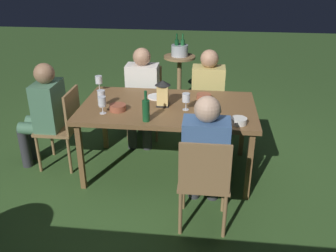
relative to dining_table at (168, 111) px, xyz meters
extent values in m
plane|color=#385B28|center=(0.00, 0.00, -0.70)|extent=(16.00, 16.00, 0.00)
cube|color=brown|center=(0.00, 0.00, 0.03)|extent=(1.75, 0.99, 0.04)
cube|color=brown|center=(-0.80, -0.43, -0.34)|extent=(0.05, 0.05, 0.71)
cube|color=brown|center=(0.80, -0.43, -0.34)|extent=(0.05, 0.05, 0.71)
cube|color=brown|center=(-0.80, 0.43, -0.34)|extent=(0.05, 0.05, 0.71)
cube|color=brown|center=(0.80, 0.43, -0.34)|extent=(0.05, 0.05, 0.71)
cube|color=#937047|center=(0.39, -0.82, -0.26)|extent=(0.42, 0.40, 0.03)
cube|color=#937047|center=(0.39, -1.00, -0.04)|extent=(0.40, 0.02, 0.42)
cylinder|color=#937047|center=(0.21, -0.65, -0.49)|extent=(0.03, 0.03, 0.42)
cylinder|color=#937047|center=(0.57, -0.65, -0.49)|extent=(0.03, 0.03, 0.42)
cylinder|color=#937047|center=(0.21, -0.99, -0.49)|extent=(0.03, 0.03, 0.42)
cylinder|color=#937047|center=(0.57, -0.99, -0.49)|extent=(0.03, 0.03, 0.42)
cube|color=white|center=(0.39, -0.76, 0.00)|extent=(0.38, 0.24, 0.50)
sphere|color=tan|center=(0.39, -0.76, 0.35)|extent=(0.21, 0.21, 0.21)
cylinder|color=white|center=(0.30, -0.62, -0.24)|extent=(0.13, 0.36, 0.13)
cylinder|color=white|center=(0.48, -0.62, -0.24)|extent=(0.13, 0.36, 0.13)
cylinder|color=#333338|center=(0.30, -0.46, -0.47)|extent=(0.11, 0.11, 0.45)
cylinder|color=#333338|center=(0.48, -0.46, -0.47)|extent=(0.11, 0.11, 0.45)
cube|color=#937047|center=(1.19, 0.00, -0.26)|extent=(0.40, 0.42, 0.03)
cube|color=#937047|center=(1.01, 0.00, -0.04)|extent=(0.03, 0.40, 0.42)
cylinder|color=#937047|center=(1.36, 0.18, -0.49)|extent=(0.03, 0.03, 0.42)
cylinder|color=#937047|center=(1.36, -0.18, -0.49)|extent=(0.03, 0.03, 0.42)
cylinder|color=#937047|center=(1.02, 0.18, -0.49)|extent=(0.03, 0.03, 0.42)
cylinder|color=#937047|center=(1.02, -0.18, -0.49)|extent=(0.03, 0.03, 0.42)
cube|color=#4C7A5B|center=(1.25, 0.00, 0.00)|extent=(0.24, 0.38, 0.50)
sphere|color=#997051|center=(1.25, 0.00, 0.35)|extent=(0.21, 0.21, 0.21)
cylinder|color=#4C7A5B|center=(1.39, 0.09, -0.24)|extent=(0.36, 0.13, 0.13)
cylinder|color=#4C7A5B|center=(1.39, -0.09, -0.24)|extent=(0.36, 0.13, 0.13)
cylinder|color=#333338|center=(1.55, 0.09, -0.47)|extent=(0.11, 0.11, 0.45)
cylinder|color=#333338|center=(1.55, -0.09, -0.47)|extent=(0.11, 0.11, 0.45)
cube|color=#937047|center=(-0.39, -0.82, -0.26)|extent=(0.42, 0.40, 0.03)
cube|color=#937047|center=(-0.39, -1.00, -0.04)|extent=(0.40, 0.02, 0.42)
cylinder|color=#937047|center=(-0.57, -0.65, -0.49)|extent=(0.03, 0.03, 0.42)
cylinder|color=#937047|center=(-0.21, -0.65, -0.49)|extent=(0.03, 0.03, 0.42)
cylinder|color=#937047|center=(-0.57, -0.99, -0.49)|extent=(0.03, 0.03, 0.42)
cylinder|color=#937047|center=(-0.21, -0.99, -0.49)|extent=(0.03, 0.03, 0.42)
cube|color=tan|center=(-0.39, -0.76, 0.00)|extent=(0.38, 0.24, 0.50)
sphere|color=tan|center=(-0.39, -0.76, 0.35)|extent=(0.21, 0.21, 0.21)
cylinder|color=tan|center=(-0.48, -0.62, -0.24)|extent=(0.13, 0.36, 0.13)
cylinder|color=tan|center=(-0.30, -0.62, -0.24)|extent=(0.13, 0.36, 0.13)
cylinder|color=#333338|center=(-0.48, -0.46, -0.47)|extent=(0.11, 0.11, 0.45)
cylinder|color=#333338|center=(-0.30, -0.46, -0.47)|extent=(0.11, 0.11, 0.45)
cube|color=#937047|center=(-0.39, 0.82, -0.26)|extent=(0.42, 0.40, 0.03)
cube|color=#937047|center=(-0.39, 1.00, -0.04)|extent=(0.40, 0.03, 0.42)
cylinder|color=#937047|center=(-0.21, 0.65, -0.49)|extent=(0.03, 0.03, 0.42)
cylinder|color=#937047|center=(-0.57, 0.65, -0.49)|extent=(0.03, 0.03, 0.42)
cylinder|color=#937047|center=(-0.21, 0.99, -0.49)|extent=(0.03, 0.03, 0.42)
cylinder|color=#937047|center=(-0.57, 0.99, -0.49)|extent=(0.03, 0.03, 0.42)
cube|color=#426699|center=(-0.39, 0.76, 0.00)|extent=(0.38, 0.24, 0.50)
sphere|color=#D1A889|center=(-0.39, 0.76, 0.35)|extent=(0.21, 0.21, 0.21)
cylinder|color=#426699|center=(-0.30, 0.62, -0.24)|extent=(0.13, 0.36, 0.13)
cylinder|color=#426699|center=(-0.48, 0.62, -0.24)|extent=(0.13, 0.36, 0.13)
cylinder|color=#333338|center=(-0.30, 0.46, -0.47)|extent=(0.11, 0.11, 0.45)
cylinder|color=#333338|center=(-0.48, 0.46, -0.47)|extent=(0.11, 0.11, 0.45)
cube|color=black|center=(0.05, 0.00, 0.06)|extent=(0.12, 0.12, 0.01)
cube|color=#F9D17A|center=(0.05, 0.00, 0.17)|extent=(0.11, 0.11, 0.20)
cone|color=black|center=(0.05, 0.00, 0.29)|extent=(0.15, 0.15, 0.05)
cylinder|color=#195128|center=(0.16, 0.39, 0.15)|extent=(0.07, 0.07, 0.20)
cylinder|color=#195128|center=(0.16, 0.39, 0.30)|extent=(0.03, 0.03, 0.09)
cylinder|color=silver|center=(-0.18, 0.08, 0.06)|extent=(0.06, 0.06, 0.00)
cylinder|color=silver|center=(-0.18, 0.08, 0.10)|extent=(0.01, 0.01, 0.08)
cylinder|color=silver|center=(-0.18, 0.08, 0.18)|extent=(0.08, 0.08, 0.08)
cylinder|color=maroon|center=(-0.18, 0.08, 0.16)|extent=(0.07, 0.07, 0.03)
cylinder|color=silver|center=(0.81, -0.36, 0.06)|extent=(0.06, 0.06, 0.00)
cylinder|color=silver|center=(0.81, -0.36, 0.10)|extent=(0.01, 0.01, 0.08)
cylinder|color=silver|center=(0.81, -0.36, 0.18)|extent=(0.08, 0.08, 0.08)
cylinder|color=maroon|center=(0.81, -0.36, 0.16)|extent=(0.07, 0.07, 0.03)
cylinder|color=silver|center=(0.60, 0.26, 0.06)|extent=(0.06, 0.06, 0.00)
cylinder|color=silver|center=(0.60, 0.26, 0.10)|extent=(0.01, 0.01, 0.08)
cylinder|color=silver|center=(0.60, 0.26, 0.18)|extent=(0.08, 0.08, 0.08)
cylinder|color=maroon|center=(0.60, 0.26, 0.16)|extent=(0.07, 0.07, 0.03)
cylinder|color=silver|center=(0.65, 0.09, 0.06)|extent=(0.06, 0.06, 0.00)
cylinder|color=silver|center=(0.65, 0.09, 0.10)|extent=(0.01, 0.01, 0.08)
cylinder|color=silver|center=(0.65, 0.09, 0.18)|extent=(0.08, 0.08, 0.08)
cylinder|color=maroon|center=(0.65, 0.09, 0.16)|extent=(0.07, 0.07, 0.03)
cylinder|color=white|center=(-0.40, 0.10, 0.06)|extent=(0.26, 0.26, 0.01)
cylinder|color=white|center=(0.14, -0.22, 0.06)|extent=(0.21, 0.21, 0.01)
cylinder|color=#9E5138|center=(-0.35, -0.25, 0.08)|extent=(0.15, 0.15, 0.05)
cylinder|color=#424C1E|center=(-0.35, -0.25, 0.09)|extent=(0.13, 0.13, 0.01)
cylinder|color=#9E5138|center=(0.47, 0.17, 0.08)|extent=(0.16, 0.16, 0.06)
cylinder|color=tan|center=(0.47, 0.17, 0.10)|extent=(0.14, 0.14, 0.02)
cylinder|color=silver|center=(-0.68, 0.36, 0.08)|extent=(0.14, 0.14, 0.06)
cylinder|color=#477533|center=(-0.68, 0.36, 0.09)|extent=(0.12, 0.12, 0.02)
cylinder|color=#937047|center=(0.07, -2.21, -0.02)|extent=(0.49, 0.49, 0.03)
cylinder|color=#937047|center=(0.07, -2.21, -0.37)|extent=(0.07, 0.07, 0.66)
cylinder|color=#937047|center=(0.07, -2.21, -0.69)|extent=(0.37, 0.37, 0.02)
cylinder|color=#B2B7BF|center=(0.07, -2.21, 0.08)|extent=(0.26, 0.26, 0.17)
cylinder|color=white|center=(0.07, -2.21, 0.12)|extent=(0.23, 0.23, 0.04)
cylinder|color=#1E5B2D|center=(0.02, -2.21, 0.17)|extent=(0.07, 0.07, 0.16)
cylinder|color=#1E5B2D|center=(0.02, -2.21, 0.29)|extent=(0.03, 0.03, 0.09)
cylinder|color=#144723|center=(0.11, -2.20, 0.17)|extent=(0.07, 0.07, 0.16)
cylinder|color=#144723|center=(0.11, -2.20, 0.29)|extent=(0.03, 0.03, 0.09)
camera|label=1|loc=(-0.38, 3.41, 1.44)|focal=39.38mm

